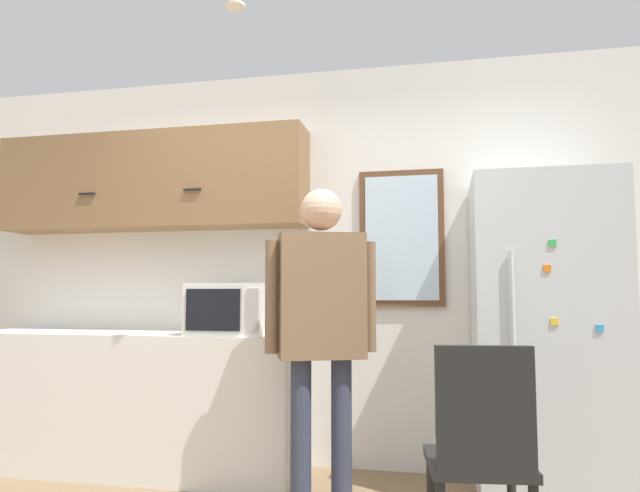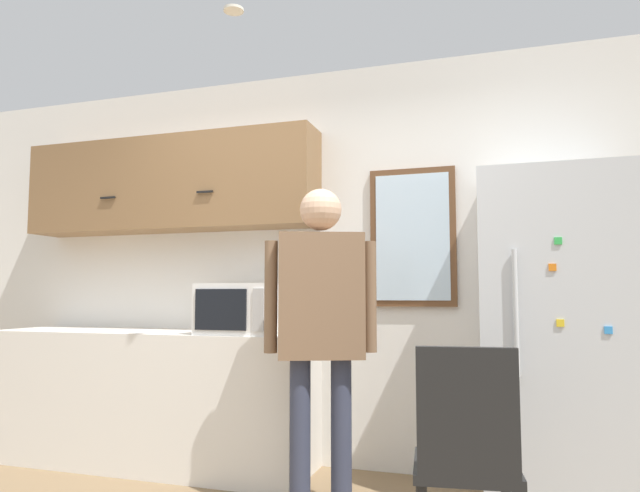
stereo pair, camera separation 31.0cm
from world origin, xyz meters
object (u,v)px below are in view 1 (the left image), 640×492
chair (481,449)px  person (321,312)px  microwave (231,309)px  refrigerator (545,336)px

chair → person: bearing=-41.5°
person → chair: (0.77, -0.54, -0.53)m
microwave → refrigerator: (1.86, 0.07, -0.14)m
refrigerator → chair: 1.16m
refrigerator → chair: refrigerator is taller
person → refrigerator: refrigerator is taller
microwave → chair: (1.43, -0.93, -0.53)m
person → refrigerator: size_ratio=0.94×
chair → refrigerator: bearing=-120.1°
microwave → person: person is taller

